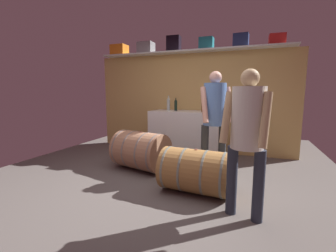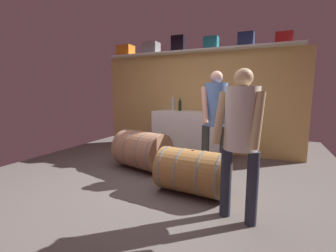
{
  "view_description": "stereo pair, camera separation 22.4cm",
  "coord_description": "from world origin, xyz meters",
  "px_view_note": "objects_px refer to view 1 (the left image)",
  "views": [
    {
      "loc": [
        1.32,
        -2.71,
        1.33
      ],
      "look_at": [
        0.09,
        0.61,
        0.81
      ],
      "focal_mm": 24.44,
      "sensor_mm": 36.0,
      "label": 1
    },
    {
      "loc": [
        1.53,
        -2.62,
        1.33
      ],
      "look_at": [
        0.09,
        0.61,
        0.81
      ],
      "focal_mm": 24.44,
      "sensor_mm": 36.0,
      "label": 2
    }
  ],
  "objects_px": {
    "wine_glass": "(214,107)",
    "wine_barrel_far": "(141,150)",
    "toolcase_grey": "(146,48)",
    "toolcase_black": "(174,44)",
    "wine_bottle_clear": "(168,104)",
    "toolcase_navy": "(241,41)",
    "toolcase_orange": "(119,50)",
    "visitor_tasting": "(247,129)",
    "toolcase_teal": "(206,44)",
    "wine_bottle_dark": "(176,105)",
    "wine_barrel_near": "(196,171)",
    "wine_bottle_amber": "(203,106)",
    "toolcase_red": "(277,40)",
    "winemaker_pouring": "(215,112)",
    "work_cabinet": "(185,133)"
  },
  "relations": [
    {
      "from": "toolcase_grey",
      "to": "toolcase_navy",
      "type": "relative_size",
      "value": 1.19
    },
    {
      "from": "toolcase_orange",
      "to": "toolcase_black",
      "type": "bearing_deg",
      "value": 1.06
    },
    {
      "from": "toolcase_grey",
      "to": "toolcase_black",
      "type": "relative_size",
      "value": 1.03
    },
    {
      "from": "wine_bottle_dark",
      "to": "wine_bottle_amber",
      "type": "distance_m",
      "value": 0.66
    },
    {
      "from": "wine_barrel_far",
      "to": "toolcase_black",
      "type": "bearing_deg",
      "value": 99.5
    },
    {
      "from": "toolcase_black",
      "to": "toolcase_teal",
      "type": "relative_size",
      "value": 1.15
    },
    {
      "from": "toolcase_red",
      "to": "wine_barrel_far",
      "type": "height_order",
      "value": "toolcase_red"
    },
    {
      "from": "wine_glass",
      "to": "winemaker_pouring",
      "type": "xyz_separation_m",
      "value": [
        0.17,
        -1.03,
        -0.02
      ]
    },
    {
      "from": "work_cabinet",
      "to": "wine_bottle_amber",
      "type": "relative_size",
      "value": 4.93
    },
    {
      "from": "wine_barrel_far",
      "to": "wine_bottle_clear",
      "type": "bearing_deg",
      "value": 101.3
    },
    {
      "from": "toolcase_teal",
      "to": "toolcase_navy",
      "type": "xyz_separation_m",
      "value": [
        0.68,
        0.0,
        0.01
      ]
    },
    {
      "from": "toolcase_teal",
      "to": "toolcase_black",
      "type": "bearing_deg",
      "value": -179.65
    },
    {
      "from": "toolcase_orange",
      "to": "toolcase_black",
      "type": "distance_m",
      "value": 1.37
    },
    {
      "from": "toolcase_black",
      "to": "wine_bottle_amber",
      "type": "bearing_deg",
      "value": -27.24
    },
    {
      "from": "wine_bottle_amber",
      "to": "wine_barrel_near",
      "type": "height_order",
      "value": "wine_bottle_amber"
    },
    {
      "from": "toolcase_teal",
      "to": "visitor_tasting",
      "type": "height_order",
      "value": "toolcase_teal"
    },
    {
      "from": "work_cabinet",
      "to": "toolcase_grey",
      "type": "bearing_deg",
      "value": 167.47
    },
    {
      "from": "work_cabinet",
      "to": "wine_glass",
      "type": "height_order",
      "value": "wine_glass"
    },
    {
      "from": "toolcase_grey",
      "to": "wine_bottle_dark",
      "type": "bearing_deg",
      "value": -14.02
    },
    {
      "from": "wine_bottle_amber",
      "to": "visitor_tasting",
      "type": "relative_size",
      "value": 0.19
    },
    {
      "from": "toolcase_orange",
      "to": "visitor_tasting",
      "type": "relative_size",
      "value": 0.23
    },
    {
      "from": "toolcase_teal",
      "to": "toolcase_red",
      "type": "relative_size",
      "value": 1.01
    },
    {
      "from": "wine_glass",
      "to": "wine_barrel_far",
      "type": "relative_size",
      "value": 0.14
    },
    {
      "from": "toolcase_orange",
      "to": "work_cabinet",
      "type": "bearing_deg",
      "value": -6.44
    },
    {
      "from": "toolcase_navy",
      "to": "winemaker_pouring",
      "type": "bearing_deg",
      "value": -99.76
    },
    {
      "from": "toolcase_grey",
      "to": "winemaker_pouring",
      "type": "bearing_deg",
      "value": -34.81
    },
    {
      "from": "toolcase_grey",
      "to": "toolcase_black",
      "type": "distance_m",
      "value": 0.67
    },
    {
      "from": "toolcase_red",
      "to": "wine_bottle_clear",
      "type": "relative_size",
      "value": 0.88
    },
    {
      "from": "toolcase_red",
      "to": "wine_bottle_dark",
      "type": "height_order",
      "value": "toolcase_red"
    },
    {
      "from": "toolcase_grey",
      "to": "wine_barrel_far",
      "type": "bearing_deg",
      "value": -68.85
    },
    {
      "from": "work_cabinet",
      "to": "wine_barrel_far",
      "type": "xyz_separation_m",
      "value": [
        -0.45,
        -1.21,
        -0.14
      ]
    },
    {
      "from": "wine_bottle_amber",
      "to": "toolcase_grey",
      "type": "bearing_deg",
      "value": 165.64
    },
    {
      "from": "toolcase_orange",
      "to": "toolcase_teal",
      "type": "bearing_deg",
      "value": 1.06
    },
    {
      "from": "toolcase_navy",
      "to": "visitor_tasting",
      "type": "distance_m",
      "value": 2.84
    },
    {
      "from": "toolcase_orange",
      "to": "wine_barrel_near",
      "type": "distance_m",
      "value": 3.74
    },
    {
      "from": "toolcase_teal",
      "to": "wine_bottle_clear",
      "type": "bearing_deg",
      "value": -165.78
    },
    {
      "from": "wine_glass",
      "to": "wine_barrel_far",
      "type": "height_order",
      "value": "wine_glass"
    },
    {
      "from": "toolcase_orange",
      "to": "toolcase_red",
      "type": "distance_m",
      "value": 3.42
    },
    {
      "from": "toolcase_black",
      "to": "wine_glass",
      "type": "bearing_deg",
      "value": -13.01
    },
    {
      "from": "toolcase_orange",
      "to": "wine_barrel_far",
      "type": "height_order",
      "value": "toolcase_orange"
    },
    {
      "from": "toolcase_grey",
      "to": "toolcase_teal",
      "type": "distance_m",
      "value": 1.39
    },
    {
      "from": "wine_bottle_dark",
      "to": "wine_barrel_near",
      "type": "bearing_deg",
      "value": -64.12
    },
    {
      "from": "wine_bottle_amber",
      "to": "visitor_tasting",
      "type": "distance_m",
      "value": 2.29
    },
    {
      "from": "toolcase_grey",
      "to": "visitor_tasting",
      "type": "height_order",
      "value": "toolcase_grey"
    },
    {
      "from": "winemaker_pouring",
      "to": "visitor_tasting",
      "type": "relative_size",
      "value": 1.06
    },
    {
      "from": "toolcase_grey",
      "to": "visitor_tasting",
      "type": "xyz_separation_m",
      "value": [
        2.31,
        -2.47,
        -1.37
      ]
    },
    {
      "from": "visitor_tasting",
      "to": "toolcase_grey",
      "type": "bearing_deg",
      "value": -31.37
    },
    {
      "from": "work_cabinet",
      "to": "wine_glass",
      "type": "relative_size",
      "value": 10.46
    },
    {
      "from": "wine_bottle_amber",
      "to": "work_cabinet",
      "type": "bearing_deg",
      "value": 161.18
    },
    {
      "from": "toolcase_grey",
      "to": "wine_bottle_clear",
      "type": "relative_size",
      "value": 1.06
    }
  ]
}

